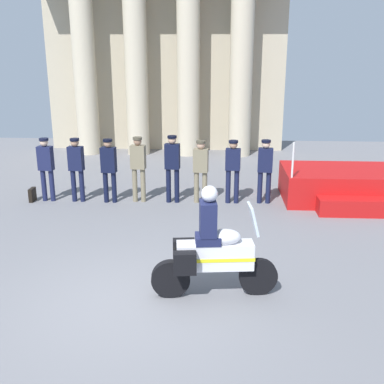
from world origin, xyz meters
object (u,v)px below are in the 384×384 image
Objects in this scene: officer_in_row_3 at (138,164)px; officer_in_row_5 at (201,167)px; officer_in_row_1 at (76,165)px; officer_in_row_2 at (109,166)px; officer_in_row_7 at (265,166)px; motorcycle_with_rider at (211,251)px; reviewing_stand at (342,186)px; briefcase_on_ground at (32,195)px; officer_in_row_6 at (233,166)px; officer_in_row_0 at (46,164)px; officer_in_row_4 at (172,164)px.

officer_in_row_5 is at bearing -174.02° from officer_in_row_3.
officer_in_row_1 is 0.87m from officer_in_row_2.
officer_in_row_7 is 5.12m from motorcycle_with_rider.
reviewing_stand is 8.68× the size of briefcase_on_ground.
motorcycle_with_rider reaches higher than officer_in_row_2.
officer_in_row_6 reaches higher than briefcase_on_ground.
officer_in_row_6 is at bearing -172.85° from reviewing_stand.
motorcycle_with_rider is (0.35, -4.91, -0.18)m from officer_in_row_5.
officer_in_row_7 is 0.81× the size of motorcycle_with_rider.
officer_in_row_3 reaches higher than officer_in_row_7.
briefcase_on_ground is at bearing 8.38° from officer_in_row_3.
officer_in_row_3 is at bearing -171.81° from officer_in_row_1.
motorcycle_with_rider reaches higher than officer_in_row_6.
reviewing_stand is 1.84× the size of officer_in_row_2.
officer_in_row_0 reaches higher than officer_in_row_6.
officer_in_row_2 is at bearing -175.60° from officer_in_row_0.
officer_in_row_1 is 6.03m from motorcycle_with_rider.
officer_in_row_3 is 4.82× the size of briefcase_on_ground.
officer_in_row_5 is at bearing 6.06° from officer_in_row_6.
officer_in_row_5 is (-3.78, -0.38, 0.57)m from reviewing_stand.
officer_in_row_5 is at bearing 6.92° from officer_in_row_7.
officer_in_row_0 is at bearing -176.62° from reviewing_stand.
officer_in_row_5 is at bearing -174.30° from reviewing_stand.
officer_in_row_7 is 6.22m from briefcase_on_ground.
reviewing_stand reaches higher than officer_in_row_6.
officer_in_row_2 is at bearing -176.45° from officer_in_row_1.
officer_in_row_6 is at bearing -173.99° from officer_in_row_3.
officer_in_row_5 is 4.92m from motorcycle_with_rider.
officer_in_row_0 reaches higher than officer_in_row_2.
officer_in_row_2 is at bearing 7.77° from officer_in_row_7.
officer_in_row_1 is 1.63m from officer_in_row_3.
officer_in_row_4 is 1.57m from officer_in_row_6.
officer_in_row_3 reaches higher than officer_in_row_1.
officer_in_row_1 is 1.48m from briefcase_on_ground.
briefcase_on_ground is at bearing 7.28° from officer_in_row_6.
officer_in_row_1 is 4.73× the size of briefcase_on_ground.
officer_in_row_3 is at bearing 5.98° from officer_in_row_5.
officer_in_row_1 is (0.81, -0.00, 0.00)m from officer_in_row_0.
reviewing_stand reaches higher than briefcase_on_ground.
motorcycle_with_rider reaches higher than officer_in_row_4.
officer_in_row_0 is 0.93m from briefcase_on_ground.
briefcase_on_ground is at bearing -176.30° from reviewing_stand.
officer_in_row_6 is (4.10, 0.10, -0.01)m from officer_in_row_1.
motorcycle_with_rider is at bearing 125.34° from officer_in_row_2.
briefcase_on_ground is at bearing 7.35° from officer_in_row_7.
officer_in_row_6 is at bearing 7.78° from officer_in_row_7.
officer_in_row_4 is at bearing 7.67° from officer_in_row_5.
officer_in_row_7 is at bearing -173.08° from officer_in_row_5.
officer_in_row_3 is at bearing 2.88° from briefcase_on_ground.
reviewing_stand reaches higher than officer_in_row_0.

